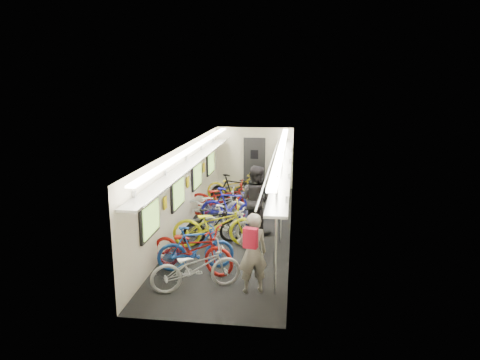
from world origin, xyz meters
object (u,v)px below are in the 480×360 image
(passenger_near, at_px, (253,253))
(bicycle_0, at_px, (196,267))
(backpack, at_px, (251,238))
(bicycle_1, at_px, (196,248))
(passenger_mid, at_px, (255,200))

(passenger_near, bearing_deg, bicycle_0, -18.79)
(backpack, bearing_deg, passenger_near, 101.62)
(passenger_near, height_order, backpack, passenger_near)
(bicycle_1, xyz_separation_m, backpack, (1.34, -1.27, 0.77))
(bicycle_1, xyz_separation_m, passenger_near, (1.35, -0.87, 0.31))
(passenger_near, bearing_deg, bicycle_1, -54.03)
(bicycle_1, bearing_deg, passenger_near, -140.97)
(bicycle_0, height_order, bicycle_1, bicycle_1)
(passenger_near, height_order, passenger_mid, passenger_mid)
(passenger_near, xyz_separation_m, backpack, (-0.00, -0.40, 0.46))
(bicycle_0, xyz_separation_m, passenger_mid, (0.86, 3.49, 0.48))
(bicycle_1, bearing_deg, passenger_mid, -40.74)
(bicycle_1, height_order, passenger_mid, passenger_mid)
(bicycle_0, relative_size, bicycle_1, 1.07)
(bicycle_0, xyz_separation_m, backpack, (1.13, -0.35, 0.80))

